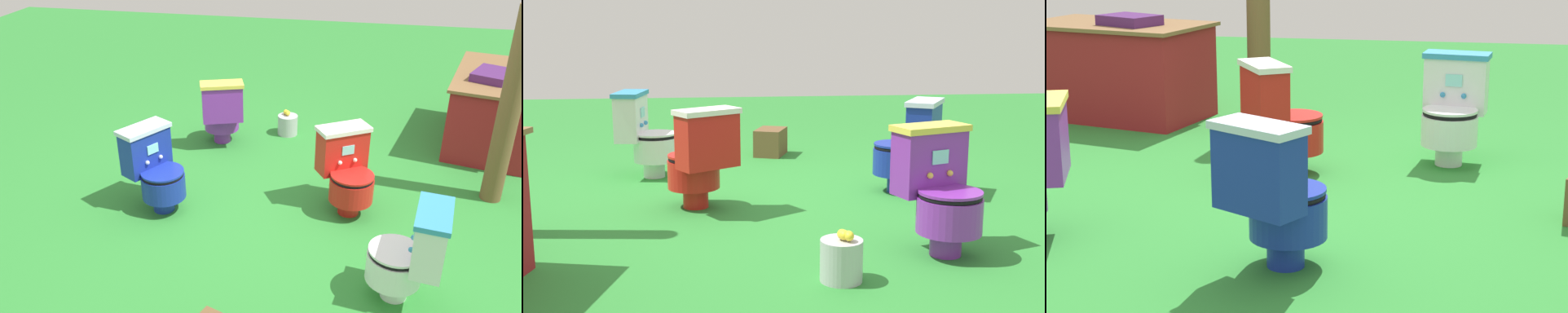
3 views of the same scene
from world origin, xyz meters
The scene contains 7 objects.
ground centered at (0.00, 0.00, 0.00)m, with size 14.00×14.00×0.00m, color #2D8433.
toilet_purple centered at (-1.03, -0.83, 0.37)m, with size 0.60×0.54×0.73m.
toilet_red centered at (0.01, 0.55, 0.37)m, with size 0.63×0.60×0.73m.
toilet_blue centered at (0.31, -1.04, 0.37)m, with size 0.59×0.63×0.73m.
toilet_white centered at (1.07, 1.03, 0.37)m, with size 0.47×0.55×0.73m.
small_crate centered at (1.91, -0.11, 0.13)m, with size 0.37×0.25×0.26m, color brown.
lemon_bucket centered at (-1.42, -0.18, 0.12)m, with size 0.22×0.22×0.28m.
Camera 2 is at (-4.68, 0.46, 1.33)m, focal length 47.00 mm.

